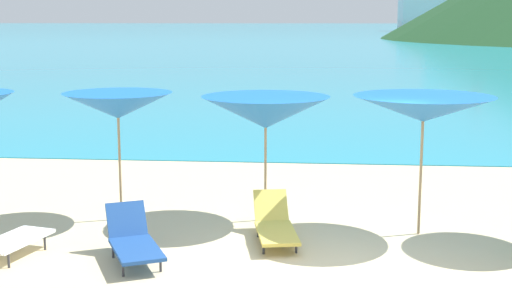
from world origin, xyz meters
name	(u,v)px	position (x,y,z in m)	size (l,w,h in m)	color
ground_plane	(328,150)	(0.00, 10.00, -0.15)	(50.00, 100.00, 0.30)	beige
ocean_water	(322,28)	(0.00, 227.35, 0.01)	(650.00, 440.00, 0.02)	teal
umbrella_2	(118,106)	(-3.56, 2.36, 1.94)	(1.95, 1.95, 2.16)	#9E7F59
umbrella_3	(266,112)	(-1.12, 2.53, 1.84)	(2.27, 2.27, 2.10)	#9E7F59
umbrella_4	(423,109)	(1.36, 1.96, 1.99)	(2.32, 2.32, 2.19)	#9E7F59
lounge_chair_2	(3,240)	(-4.61, 0.13, 0.30)	(0.92, 1.64, 0.69)	white
lounge_chair_3	(133,240)	(-2.80, 0.31, 0.30)	(1.15, 1.55, 0.71)	#1E478C
lounge_chair_5	(275,224)	(-0.89, 1.41, 0.26)	(0.83, 1.67, 0.63)	#D8BF4C
cruise_ship	(508,2)	(47.68, 184.35, 7.49)	(55.75, 11.91, 19.90)	silver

